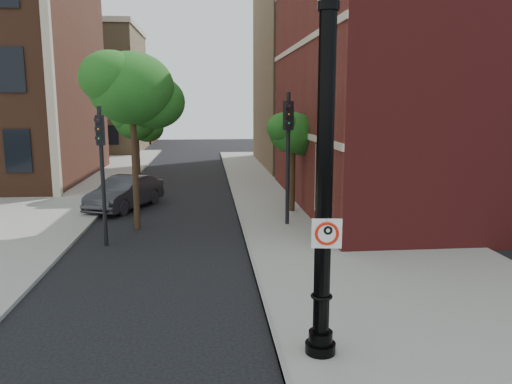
{
  "coord_description": "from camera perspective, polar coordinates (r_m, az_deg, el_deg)",
  "views": [
    {
      "loc": [
        0.72,
        -9.24,
        4.87
      ],
      "look_at": [
        1.83,
        2.0,
        2.86
      ],
      "focal_mm": 35.0,
      "sensor_mm": 36.0,
      "label": 1
    }
  ],
  "objects": [
    {
      "name": "ground",
      "position": [
        10.47,
        -9.35,
        -17.77
      ],
      "size": [
        120.0,
        120.0,
        0.0
      ],
      "primitive_type": "plane",
      "color": "black",
      "rests_on": "ground"
    },
    {
      "name": "sidewalk_right",
      "position": [
        20.53,
        9.47,
        -3.6
      ],
      "size": [
        8.0,
        60.0,
        0.12
      ],
      "primitive_type": "cube",
      "color": "gray",
      "rests_on": "ground"
    },
    {
      "name": "sidewalk_left",
      "position": [
        29.32,
        -24.88,
        -0.3
      ],
      "size": [
        10.0,
        50.0,
        0.12
      ],
      "primitive_type": "cube",
      "color": "gray",
      "rests_on": "ground"
    },
    {
      "name": "curb_edge",
      "position": [
        19.88,
        -1.61,
        -3.89
      ],
      "size": [
        0.1,
        60.0,
        0.14
      ],
      "primitive_type": "cube",
      "color": "gray",
      "rests_on": "ground"
    },
    {
      "name": "bg_building_tan_a",
      "position": [
        54.75,
        -19.4,
        10.72
      ],
      "size": [
        12.0,
        12.0,
        12.0
      ],
      "primitive_type": "cube",
      "color": "#92744F",
      "rests_on": "ground"
    },
    {
      "name": "bg_building_red",
      "position": [
        68.44,
        -16.57,
        9.79
      ],
      "size": [
        12.0,
        12.0,
        10.0
      ],
      "primitive_type": "cube",
      "color": "maroon",
      "rests_on": "ground"
    },
    {
      "name": "bg_building_tan_b",
      "position": [
        42.17,
        16.04,
        12.61
      ],
      "size": [
        22.0,
        14.0,
        14.0
      ],
      "primitive_type": "cube",
      "color": "#92744F",
      "rests_on": "ground"
    },
    {
      "name": "lamppost",
      "position": [
        9.2,
        7.78,
        -0.31
      ],
      "size": [
        0.59,
        0.59,
        6.98
      ],
      "color": "black",
      "rests_on": "ground"
    },
    {
      "name": "no_parking_sign",
      "position": [
        9.19,
        8.09,
        -4.69
      ],
      "size": [
        0.55,
        0.12,
        0.55
      ],
      "rotation": [
        0.0,
        0.0,
        -0.14
      ],
      "color": "white",
      "rests_on": "ground"
    },
    {
      "name": "parked_car",
      "position": [
        24.07,
        -14.73,
        -0.08
      ],
      "size": [
        3.29,
        4.87,
        1.52
      ],
      "primitive_type": "imported",
      "rotation": [
        0.0,
        0.0,
        -0.4
      ],
      "color": "#313136",
      "rests_on": "ground"
    },
    {
      "name": "traffic_signal_left",
      "position": [
        17.6,
        -17.28,
        4.28
      ],
      "size": [
        0.35,
        0.41,
        4.79
      ],
      "rotation": [
        0.0,
        0.0,
        0.2
      ],
      "color": "black",
      "rests_on": "ground"
    },
    {
      "name": "traffic_signal_right",
      "position": [
        19.5,
        3.68,
        6.23
      ],
      "size": [
        0.39,
        0.46,
        5.29
      ],
      "rotation": [
        0.0,
        0.0,
        0.21
      ],
      "color": "black",
      "rests_on": "ground"
    },
    {
      "name": "utility_pole",
      "position": [
        16.36,
        8.37,
        2.09
      ],
      "size": [
        0.11,
        0.11,
        5.25
      ],
      "primitive_type": "cylinder",
      "color": "#999999",
      "rests_on": "ground"
    },
    {
      "name": "street_tree_a",
      "position": [
        19.7,
        -13.86,
        11.25
      ],
      "size": [
        3.77,
        3.41,
        6.79
      ],
      "color": "black",
      "rests_on": "ground"
    },
    {
      "name": "street_tree_b",
      "position": [
        27.7,
        -13.44,
        7.71
      ],
      "size": [
        2.71,
        2.45,
        4.89
      ],
      "color": "black",
      "rests_on": "ground"
    },
    {
      "name": "street_tree_c",
      "position": [
        22.04,
        4.31,
        6.62
      ],
      "size": [
        2.5,
        2.26,
        4.5
      ],
      "color": "black",
      "rests_on": "ground"
    }
  ]
}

